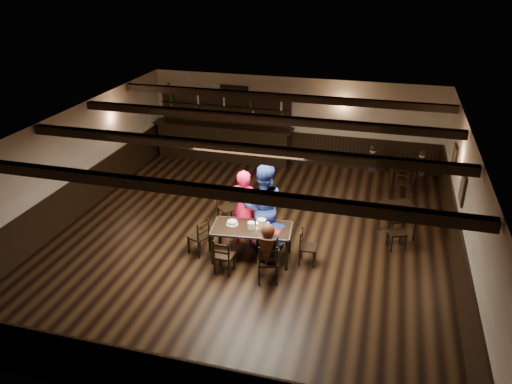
% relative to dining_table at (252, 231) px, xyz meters
% --- Properties ---
extents(ground, '(10.00, 10.00, 0.00)m').
position_rel_dining_table_xyz_m(ground, '(-0.28, 0.78, -0.68)').
color(ground, black).
rests_on(ground, ground).
extents(room_shell, '(9.02, 10.02, 2.71)m').
position_rel_dining_table_xyz_m(room_shell, '(-0.27, 0.82, 1.07)').
color(room_shell, beige).
rests_on(room_shell, ground).
extents(dining_table, '(1.77, 1.03, 0.75)m').
position_rel_dining_table_xyz_m(dining_table, '(0.00, 0.00, 0.00)').
color(dining_table, black).
rests_on(dining_table, ground).
extents(chair_near_left, '(0.39, 0.38, 0.80)m').
position_rel_dining_table_xyz_m(chair_near_left, '(-0.41, -0.73, -0.22)').
color(chair_near_left, black).
rests_on(chair_near_left, ground).
extents(chair_near_right, '(0.50, 0.48, 0.88)m').
position_rel_dining_table_xyz_m(chair_near_right, '(0.56, -0.80, -0.17)').
color(chair_near_right, black).
rests_on(chair_near_right, ground).
extents(chair_end_left, '(0.49, 0.50, 0.83)m').
position_rel_dining_table_xyz_m(chair_end_left, '(-1.11, -0.13, -0.19)').
color(chair_end_left, black).
rests_on(chair_end_left, ground).
extents(chair_end_right, '(0.37, 0.38, 0.79)m').
position_rel_dining_table_xyz_m(chair_end_right, '(1.13, 0.11, -0.22)').
color(chair_end_right, black).
rests_on(chair_end_right, ground).
extents(chair_far_pushed, '(0.60, 0.60, 0.93)m').
position_rel_dining_table_xyz_m(chair_far_pushed, '(-1.01, 1.33, -0.14)').
color(chair_far_pushed, black).
rests_on(chair_far_pushed, ground).
extents(woman_pink, '(0.67, 0.45, 1.81)m').
position_rel_dining_table_xyz_m(woman_pink, '(-0.33, 0.53, 0.23)').
color(woman_pink, '#F11F3F').
rests_on(woman_pink, ground).
extents(man_blue, '(1.07, 0.90, 1.98)m').
position_rel_dining_table_xyz_m(man_blue, '(0.10, 0.54, 0.31)').
color(man_blue, navy).
rests_on(man_blue, ground).
extents(seated_person, '(0.36, 0.54, 0.88)m').
position_rel_dining_table_xyz_m(seated_person, '(0.54, -0.74, 0.18)').
color(seated_person, black).
rests_on(seated_person, ground).
extents(cake, '(0.26, 0.26, 0.08)m').
position_rel_dining_table_xyz_m(cake, '(-0.44, 0.02, 0.11)').
color(cake, white).
rests_on(cake, dining_table).
extents(plate_stack_a, '(0.15, 0.15, 0.14)m').
position_rel_dining_table_xyz_m(plate_stack_a, '(-0.01, -0.03, 0.15)').
color(plate_stack_a, white).
rests_on(plate_stack_a, dining_table).
extents(plate_stack_b, '(0.18, 0.18, 0.21)m').
position_rel_dining_table_xyz_m(plate_stack_b, '(0.21, 0.04, 0.18)').
color(plate_stack_b, white).
rests_on(plate_stack_b, dining_table).
extents(tea_light, '(0.06, 0.06, 0.06)m').
position_rel_dining_table_xyz_m(tea_light, '(0.07, 0.15, 0.10)').
color(tea_light, '#A5A8AD').
rests_on(tea_light, dining_table).
extents(salt_shaker, '(0.03, 0.03, 0.08)m').
position_rel_dining_table_xyz_m(salt_shaker, '(0.32, -0.07, 0.11)').
color(salt_shaker, silver).
rests_on(salt_shaker, dining_table).
extents(pepper_shaker, '(0.03, 0.03, 0.08)m').
position_rel_dining_table_xyz_m(pepper_shaker, '(0.49, -0.06, 0.11)').
color(pepper_shaker, '#A5A8AD').
rests_on(pepper_shaker, dining_table).
extents(drink_glass, '(0.06, 0.06, 0.10)m').
position_rel_dining_table_xyz_m(drink_glass, '(0.32, 0.13, 0.12)').
color(drink_glass, silver).
rests_on(drink_glass, dining_table).
extents(menu_red, '(0.34, 0.24, 0.00)m').
position_rel_dining_table_xyz_m(menu_red, '(0.45, -0.02, 0.07)').
color(menu_red, maroon).
rests_on(menu_red, dining_table).
extents(menu_blue, '(0.38, 0.32, 0.00)m').
position_rel_dining_table_xyz_m(menu_blue, '(0.49, 0.21, 0.07)').
color(menu_blue, navy).
rests_on(menu_blue, dining_table).
extents(bar_counter, '(4.45, 0.70, 2.20)m').
position_rel_dining_table_xyz_m(bar_counter, '(-2.46, 5.50, 0.05)').
color(bar_counter, black).
rests_on(bar_counter, ground).
extents(back_table_a, '(0.97, 0.97, 0.75)m').
position_rel_dining_table_xyz_m(back_table_a, '(3.01, 1.84, -0.04)').
color(back_table_a, black).
rests_on(back_table_a, ground).
extents(back_table_b, '(0.75, 0.75, 0.75)m').
position_rel_dining_table_xyz_m(back_table_b, '(3.10, 4.68, -0.04)').
color(back_table_b, black).
rests_on(back_table_b, ground).
extents(bg_patron_left, '(0.23, 0.36, 0.72)m').
position_rel_dining_table_xyz_m(bg_patron_left, '(2.24, 4.61, 0.15)').
color(bg_patron_left, black).
rests_on(bg_patron_left, ground).
extents(bg_patron_right, '(0.24, 0.36, 0.70)m').
position_rel_dining_table_xyz_m(bg_patron_right, '(3.56, 4.64, 0.14)').
color(bg_patron_right, black).
rests_on(bg_patron_right, ground).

